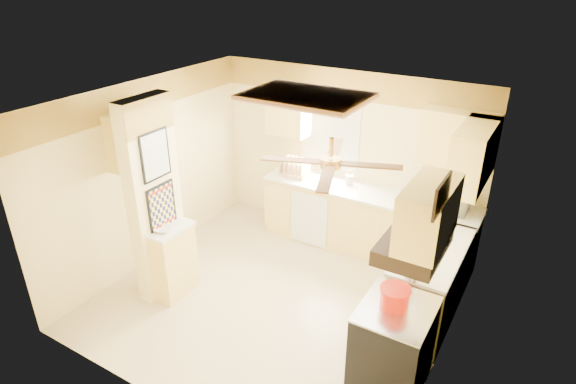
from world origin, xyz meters
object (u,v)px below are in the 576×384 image
Objects in this scene: kettle at (412,269)px; dutch_oven at (395,297)px; stove at (393,346)px; microwave at (447,199)px; bowl at (163,229)px.

dutch_oven is at bearing -91.97° from kettle.
dutch_oven is at bearing 151.61° from stove.
microwave is 2.65× the size of bowl.
microwave is at bearing 92.90° from stove.
stove is at bearing 93.29° from microwave.
stove is 0.56m from dutch_oven.
microwave reaches higher than dutch_oven.
microwave is at bearing 91.79° from dutch_oven.
bowl is at bearing 40.11° from microwave.
dutch_oven is at bearing 2.48° from bowl.
dutch_oven is 0.46m from kettle.
dutch_oven is at bearing 92.18° from microwave.
kettle is (0.02, 0.46, 0.04)m from dutch_oven.
stove is at bearing -28.39° from dutch_oven.
stove is 1.73× the size of microwave.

